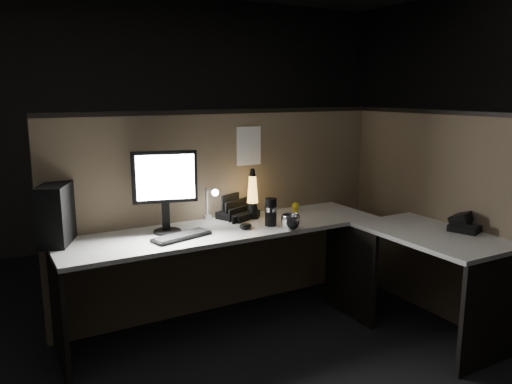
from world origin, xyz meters
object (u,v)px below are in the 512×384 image
pc_tower (57,213)px  desk_phone (465,223)px  monitor (165,184)px  keyboard (182,237)px  lava_lamp (253,198)px

pc_tower → desk_phone: (2.46, -1.06, -0.14)m
monitor → desk_phone: bearing=-13.6°
pc_tower → monitor: (0.67, -0.11, 0.15)m
keyboard → pc_tower: bearing=142.9°
pc_tower → keyboard: pc_tower is taller
pc_tower → keyboard: (0.71, -0.29, -0.18)m
lava_lamp → desk_phone: size_ratio=1.40×
pc_tower → monitor: monitor is taller
keyboard → desk_phone: size_ratio=1.49×
pc_tower → keyboard: bearing=0.7°
lava_lamp → desk_phone: 1.49m
pc_tower → lava_lamp: bearing=20.6°
pc_tower → lava_lamp: same height
desk_phone → keyboard: bearing=136.4°
keyboard → lava_lamp: lava_lamp is taller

